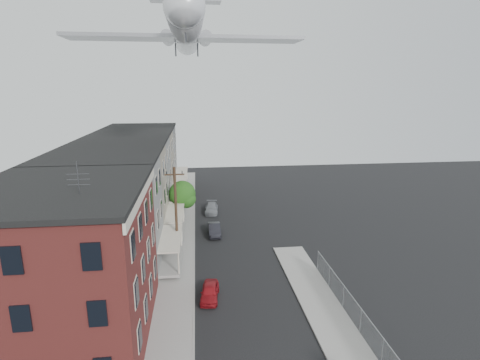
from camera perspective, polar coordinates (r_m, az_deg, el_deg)
The scene contains 17 objects.
sidewalk_left at distance 42.89m, azimuth -8.94°, elevation -8.12°, with size 3.00×62.00×0.12m, color gray.
sidewalk_right at distance 28.45m, azimuth 13.94°, elevation -20.71°, with size 3.00×26.00×0.12m, color gray.
curb_left at distance 42.85m, azimuth -6.98°, elevation -8.07°, with size 0.15×62.00×0.14m, color gray.
curb_right at distance 28.02m, azimuth 10.97°, elevation -21.11°, with size 0.15×26.00×0.14m, color gray.
corner_building at distance 26.62m, azimuth -25.15°, elevation -11.61°, with size 10.31×12.30×12.15m.
row_house_a at distance 35.09m, azimuth -20.34°, elevation -5.09°, with size 11.98×7.00×10.30m.
row_house_b at distance 41.61m, azimuth -18.15°, elevation -1.98°, with size 11.98×7.00×10.30m.
row_house_c at distance 48.27m, azimuth -16.57°, elevation 0.28°, with size 11.98×7.00×10.30m.
row_house_d at distance 55.02m, azimuth -15.38°, elevation 1.99°, with size 11.98×7.00×10.30m.
row_house_e at distance 61.82m, azimuth -14.44°, elevation 3.32°, with size 11.98×7.00×10.30m.
chainlink_fence at distance 27.70m, azimuth 17.91°, elevation -19.73°, with size 0.06×18.06×1.90m.
utility_pole at distance 35.68m, azimuth -9.72°, elevation -4.86°, with size 1.80×0.26×9.00m.
street_tree at distance 45.49m, azimuth -8.64°, elevation -2.30°, with size 3.22×3.20×5.20m.
car_near at distance 30.49m, azimuth -4.63°, elevation -16.62°, with size 1.34×3.34×1.14m, color maroon.
car_mid at distance 42.21m, azimuth -3.93°, elevation -7.54°, with size 1.31×3.76×1.24m, color black.
car_far at distance 49.53m, azimuth -4.37°, elevation -4.30°, with size 1.63×4.02×1.17m, color gray.
airplane at distance 43.78m, azimuth -8.22°, elevation 21.64°, with size 24.11×27.53×8.02m.
Camera 1 is at (-3.49, -15.75, 16.04)m, focal length 28.00 mm.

